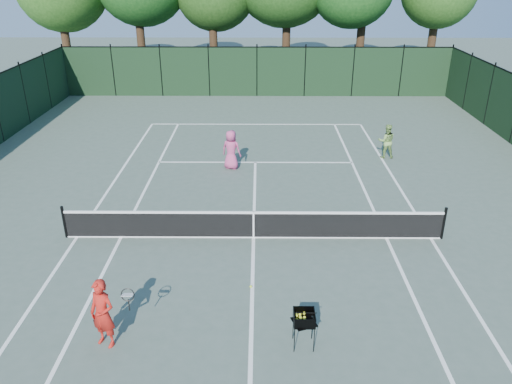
{
  "coord_description": "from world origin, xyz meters",
  "views": [
    {
      "loc": [
        0.18,
        -13.42,
        7.77
      ],
      "look_at": [
        0.07,
        1.0,
        1.1
      ],
      "focal_mm": 35.0,
      "sensor_mm": 36.0,
      "label": 1
    }
  ],
  "objects_px": {
    "ball_hopper": "(304,318)",
    "loose_ball_midcourt": "(251,287)",
    "coach": "(103,314)",
    "player_green": "(386,141)",
    "player_pink": "(231,150)"
  },
  "relations": [
    {
      "from": "ball_hopper",
      "to": "loose_ball_midcourt",
      "type": "relative_size",
      "value": 13.12
    },
    {
      "from": "coach",
      "to": "player_green",
      "type": "bearing_deg",
      "value": 75.51
    },
    {
      "from": "player_green",
      "to": "ball_hopper",
      "type": "distance_m",
      "value": 12.62
    },
    {
      "from": "coach",
      "to": "player_green",
      "type": "xyz_separation_m",
      "value": [
        8.87,
        11.77,
        -0.08
      ]
    },
    {
      "from": "player_green",
      "to": "ball_hopper",
      "type": "xyz_separation_m",
      "value": [
        -4.49,
        -11.79,
        0.0
      ]
    },
    {
      "from": "player_pink",
      "to": "loose_ball_midcourt",
      "type": "height_order",
      "value": "player_pink"
    },
    {
      "from": "coach",
      "to": "ball_hopper",
      "type": "relative_size",
      "value": 1.86
    },
    {
      "from": "player_green",
      "to": "loose_ball_midcourt",
      "type": "relative_size",
      "value": 22.0
    },
    {
      "from": "player_green",
      "to": "loose_ball_midcourt",
      "type": "distance_m",
      "value": 11.22
    },
    {
      "from": "coach",
      "to": "loose_ball_midcourt",
      "type": "xyz_separation_m",
      "value": [
        3.18,
        2.13,
        -0.8
      ]
    },
    {
      "from": "loose_ball_midcourt",
      "to": "ball_hopper",
      "type": "bearing_deg",
      "value": -60.88
    },
    {
      "from": "ball_hopper",
      "to": "loose_ball_midcourt",
      "type": "xyz_separation_m",
      "value": [
        -1.2,
        2.15,
        -0.71
      ]
    },
    {
      "from": "player_pink",
      "to": "player_green",
      "type": "distance_m",
      "value": 6.76
    },
    {
      "from": "coach",
      "to": "player_pink",
      "type": "distance_m",
      "value": 10.7
    },
    {
      "from": "ball_hopper",
      "to": "loose_ball_midcourt",
      "type": "distance_m",
      "value": 2.56
    }
  ]
}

